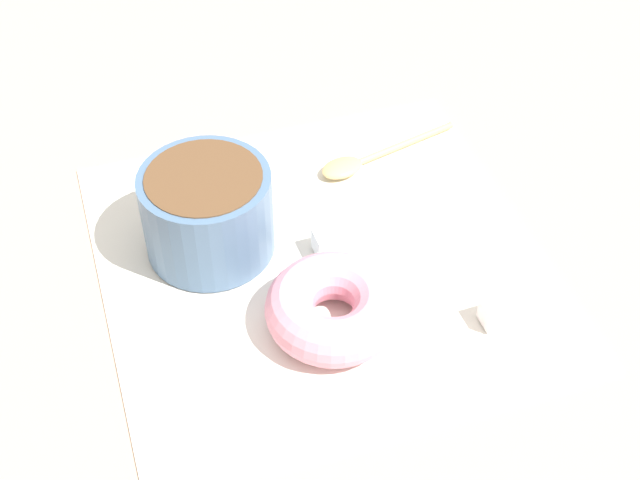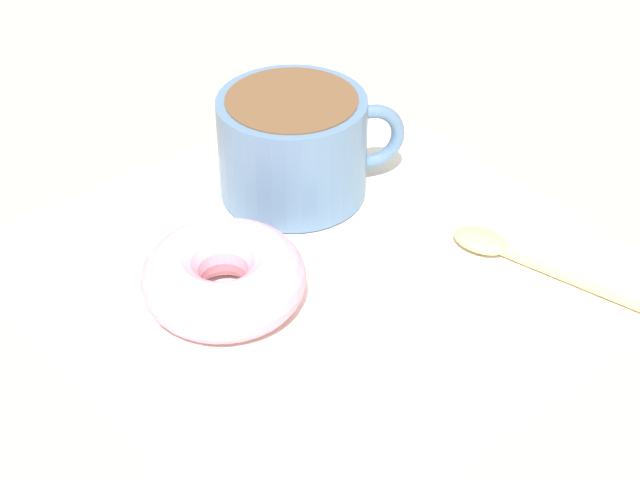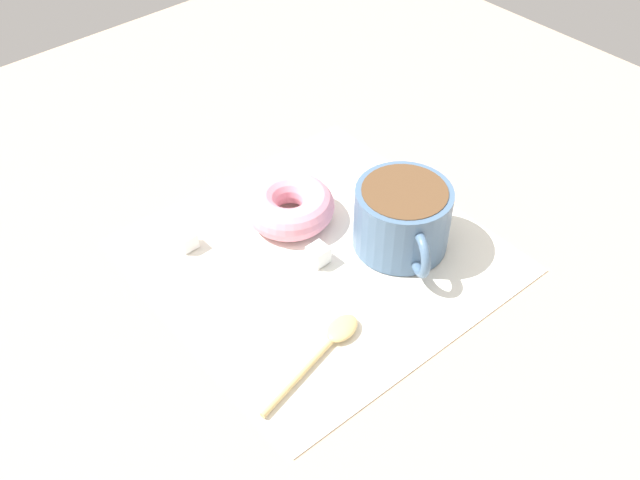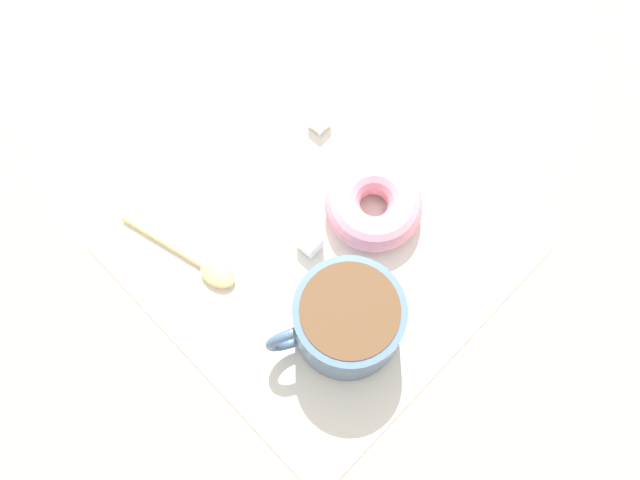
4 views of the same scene
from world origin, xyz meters
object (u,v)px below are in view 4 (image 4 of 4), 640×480
(spoon, at_px, (202,265))
(sugar_cube_extra, at_px, (319,121))
(sugar_cube, at_px, (310,243))
(coffee_cup, at_px, (347,320))
(donut, at_px, (374,205))

(spoon, distance_m, sugar_cube_extra, 0.19)
(sugar_cube, xyz_separation_m, sugar_cube_extra, (-0.09, 0.10, -0.00))
(coffee_cup, distance_m, spoon, 0.15)
(coffee_cup, bearing_deg, sugar_cube, 155.30)
(coffee_cup, distance_m, sugar_cube_extra, 0.22)
(coffee_cup, distance_m, donut, 0.12)
(donut, bearing_deg, sugar_cube_extra, 161.44)
(donut, height_order, sugar_cube_extra, donut)
(sugar_cube, bearing_deg, spoon, -125.39)
(coffee_cup, height_order, sugar_cube_extra, coffee_cup)
(coffee_cup, xyz_separation_m, donut, (-0.06, 0.10, -0.02))
(coffee_cup, relative_size, sugar_cube_extra, 6.74)
(donut, xyz_separation_m, spoon, (-0.08, -0.15, -0.01))
(coffee_cup, height_order, donut, coffee_cup)
(coffee_cup, xyz_separation_m, spoon, (-0.14, -0.05, -0.03))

